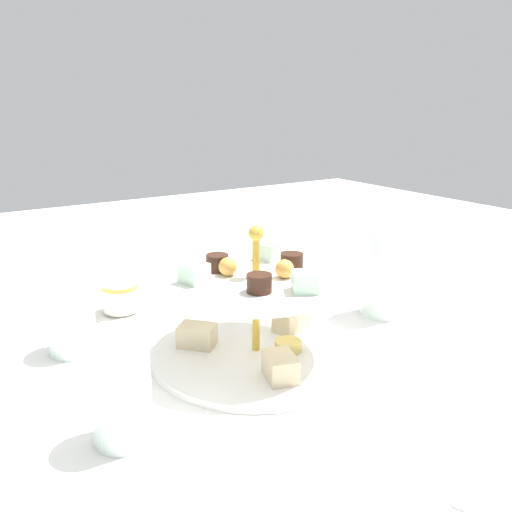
{
  "coord_description": "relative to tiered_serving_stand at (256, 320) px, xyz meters",
  "views": [
    {
      "loc": [
        -0.35,
        -0.54,
        0.33
      ],
      "look_at": [
        0.0,
        0.0,
        0.14
      ],
      "focal_mm": 37.53,
      "sensor_mm": 36.0,
      "label": 1
    }
  ],
  "objects": [
    {
      "name": "ground_plane",
      "position": [
        -0.0,
        0.0,
        -0.05
      ],
      "size": [
        2.4,
        2.4,
        0.0
      ],
      "primitive_type": "plane",
      "color": "white"
    },
    {
      "name": "tiered_serving_stand",
      "position": [
        0.0,
        0.0,
        0.0
      ],
      "size": [
        0.28,
        0.28,
        0.18
      ],
      "color": "white",
      "rests_on": "ground_plane"
    },
    {
      "name": "water_glass_tall_right",
      "position": [
        0.25,
        0.02,
        0.02
      ],
      "size": [
        0.07,
        0.07,
        0.14
      ],
      "primitive_type": "cylinder",
      "color": "silver",
      "rests_on": "ground_plane"
    },
    {
      "name": "water_glass_short_left",
      "position": [
        -0.2,
        0.15,
        -0.02
      ],
      "size": [
        0.06,
        0.06,
        0.07
      ],
      "primitive_type": "cylinder",
      "color": "silver",
      "rests_on": "ground_plane"
    },
    {
      "name": "teacup_with_saucer",
      "position": [
        -0.1,
        0.24,
        -0.03
      ],
      "size": [
        0.09,
        0.09,
        0.05
      ],
      "color": "white",
      "rests_on": "ground_plane"
    },
    {
      "name": "butter_knife_left",
      "position": [
        0.07,
        -0.29,
        -0.05
      ],
      "size": [
        0.16,
        0.08,
        0.0
      ],
      "primitive_type": "cube",
      "rotation": [
        0.0,
        0.0,
        6.7
      ],
      "color": "silver",
      "rests_on": "ground_plane"
    },
    {
      "name": "butter_knife_right",
      "position": [
        0.12,
        0.27,
        -0.05
      ],
      "size": [
        0.16,
        0.08,
        0.0
      ],
      "primitive_type": "cube",
      "rotation": [
        0.0,
        0.0,
        8.99
      ],
      "color": "silver",
      "rests_on": "ground_plane"
    },
    {
      "name": "water_glass_mid_back",
      "position": [
        -0.21,
        -0.08,
        -0.01
      ],
      "size": [
        0.06,
        0.06,
        0.09
      ],
      "primitive_type": "cylinder",
      "color": "silver",
      "rests_on": "ground_plane"
    }
  ]
}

